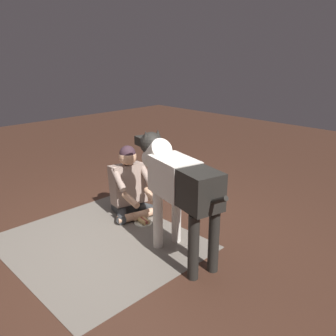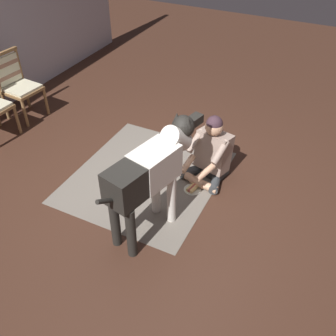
% 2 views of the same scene
% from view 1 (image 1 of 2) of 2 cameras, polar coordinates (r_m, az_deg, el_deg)
% --- Properties ---
extents(ground_plane, '(13.98, 13.98, 0.00)m').
position_cam_1_polar(ground_plane, '(3.77, -5.95, -11.69)').
color(ground_plane, '#41271B').
extents(area_rug, '(1.91, 1.69, 0.01)m').
position_cam_1_polar(area_rug, '(3.77, -10.95, -11.85)').
color(area_rug, slate).
rests_on(area_rug, ground).
extents(person_sitting_on_floor, '(0.68, 0.57, 0.84)m').
position_cam_1_polar(person_sitting_on_floor, '(4.24, -6.25, -2.96)').
color(person_sitting_on_floor, '#383C3F').
rests_on(person_sitting_on_floor, ground).
extents(large_dog, '(1.44, 0.50, 1.14)m').
position_cam_1_polar(large_dog, '(3.24, 1.55, -2.27)').
color(large_dog, silver).
rests_on(large_dog, ground).
extents(hot_dog_on_plate, '(0.21, 0.21, 0.06)m').
position_cam_1_polar(hot_dog_on_plate, '(4.10, -4.04, -8.61)').
color(hot_dog_on_plate, silver).
rests_on(hot_dog_on_plate, ground).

